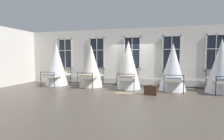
% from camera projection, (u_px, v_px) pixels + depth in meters
% --- Properties ---
extents(ground, '(26.36, 26.36, 0.00)m').
position_uv_depth(ground, '(129.00, 88.00, 9.74)').
color(ground, brown).
extents(back_wall_with_windows, '(14.18, 0.10, 3.47)m').
position_uv_depth(back_wall_with_windows, '(132.00, 57.00, 10.76)').
color(back_wall_with_windows, silver).
rests_on(back_wall_with_windows, ground).
extents(window_bank, '(10.09, 0.10, 2.90)m').
position_uv_depth(window_bank, '(132.00, 68.00, 10.69)').
color(window_bank, black).
rests_on(window_bank, ground).
extents(cot_first, '(1.39, 2.00, 2.60)m').
position_uv_depth(cot_first, '(57.00, 65.00, 10.82)').
color(cot_first, black).
rests_on(cot_first, ground).
extents(cot_second, '(1.39, 2.00, 2.45)m').
position_uv_depth(cot_second, '(91.00, 66.00, 10.26)').
color(cot_second, black).
rests_on(cot_second, ground).
extents(cot_third, '(1.39, 2.00, 2.60)m').
position_uv_depth(cot_third, '(128.00, 65.00, 9.63)').
color(cot_third, black).
rests_on(cot_third, ground).
extents(cot_fourth, '(1.39, 1.98, 2.43)m').
position_uv_depth(cot_fourth, '(173.00, 68.00, 9.08)').
color(cot_fourth, black).
rests_on(cot_fourth, ground).
extents(cot_fifth, '(1.39, 2.01, 2.61)m').
position_uv_depth(cot_fifth, '(221.00, 67.00, 8.44)').
color(cot_fifth, black).
rests_on(cot_fifth, ground).
extents(rug_third, '(0.82, 0.59, 0.01)m').
position_uv_depth(rug_third, '(124.00, 93.00, 8.41)').
color(rug_third, '#8E7A5B').
rests_on(rug_third, ground).
extents(suitcase_dark, '(0.58, 0.28, 0.47)m').
position_uv_depth(suitcase_dark, '(150.00, 90.00, 7.94)').
color(suitcase_dark, '#472D1E').
rests_on(suitcase_dark, ground).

